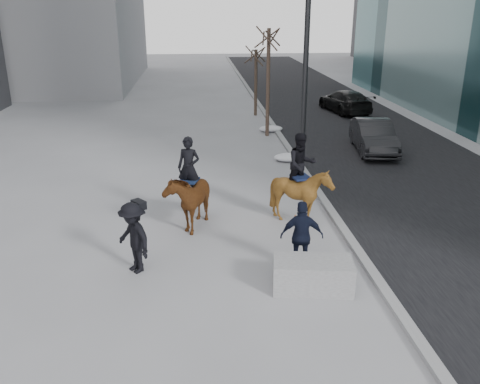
{
  "coord_description": "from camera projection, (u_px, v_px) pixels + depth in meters",
  "views": [
    {
      "loc": [
        -1.07,
        -11.09,
        6.02
      ],
      "look_at": [
        0.0,
        1.2,
        1.5
      ],
      "focal_mm": 38.0,
      "sensor_mm": 36.0,
      "label": 1
    }
  ],
  "objects": [
    {
      "name": "tree_far",
      "position": [
        256.0,
        79.0,
        29.12
      ],
      "size": [
        1.2,
        1.2,
        4.16
      ],
      "primitive_type": null,
      "color": "#36281F",
      "rests_on": "ground"
    },
    {
      "name": "curb",
      "position": [
        291.0,
        152.0,
        22.11
      ],
      "size": [
        0.25,
        90.0,
        0.12
      ],
      "primitive_type": "cube",
      "color": "gray",
      "rests_on": "ground"
    },
    {
      "name": "feeder",
      "position": [
        302.0,
        236.0,
        12.08
      ],
      "size": [
        1.07,
        0.92,
        1.75
      ],
      "color": "black",
      "rests_on": "ground"
    },
    {
      "name": "car_far",
      "position": [
        345.0,
        101.0,
        30.52
      ],
      "size": [
        2.56,
        4.81,
        1.33
      ],
      "primitive_type": "imported",
      "rotation": [
        0.0,
        0.0,
        3.3
      ],
      "color": "black",
      "rests_on": "ground"
    },
    {
      "name": "lamppost",
      "position": [
        307.0,
        40.0,
        16.48
      ],
      "size": [
        0.25,
        1.32,
        9.09
      ],
      "color": "black",
      "rests_on": "ground"
    },
    {
      "name": "mounted_left",
      "position": [
        190.0,
        194.0,
        14.54
      ],
      "size": [
        1.51,
        2.2,
        2.6
      ],
      "color": "#512810",
      "rests_on": "ground"
    },
    {
      "name": "snow_piles",
      "position": [
        279.0,
        142.0,
        23.32
      ],
      "size": [
        1.25,
        6.03,
        0.32
      ],
      "color": "silver",
      "rests_on": "ground"
    },
    {
      "name": "planter",
      "position": [
        313.0,
        275.0,
        11.39
      ],
      "size": [
        1.88,
        1.13,
        0.71
      ],
      "primitive_type": "cube",
      "rotation": [
        0.0,
        0.0,
        -0.15
      ],
      "color": "#98989B",
      "rests_on": "ground"
    },
    {
      "name": "car_near",
      "position": [
        374.0,
        136.0,
        22.16
      ],
      "size": [
        1.98,
        4.35,
        1.38
      ],
      "primitive_type": "imported",
      "rotation": [
        0.0,
        0.0,
        -0.13
      ],
      "color": "black",
      "rests_on": "ground"
    },
    {
      "name": "mounted_right",
      "position": [
        301.0,
        188.0,
        14.69
      ],
      "size": [
        1.69,
        1.83,
        2.66
      ],
      "color": "#533210",
      "rests_on": "ground"
    },
    {
      "name": "ground",
      "position": [
        244.0,
        266.0,
        12.53
      ],
      "size": [
        120.0,
        120.0,
        0.0
      ],
      "primitive_type": "plane",
      "color": "gray",
      "rests_on": "ground"
    },
    {
      "name": "road",
      "position": [
        380.0,
        151.0,
        22.46
      ],
      "size": [
        8.0,
        90.0,
        0.01
      ],
      "primitive_type": "cube",
      "color": "black",
      "rests_on": "ground"
    },
    {
      "name": "camera_crew",
      "position": [
        134.0,
        237.0,
        11.99
      ],
      "size": [
        1.22,
        1.29,
        1.75
      ],
      "color": "black",
      "rests_on": "ground"
    },
    {
      "name": "tree_near",
      "position": [
        268.0,
        78.0,
        24.18
      ],
      "size": [
        1.2,
        1.2,
        5.65
      ],
      "primitive_type": null,
      "color": "#382821",
      "rests_on": "ground"
    }
  ]
}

